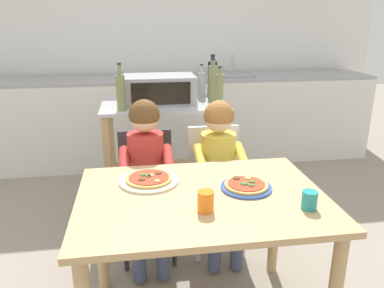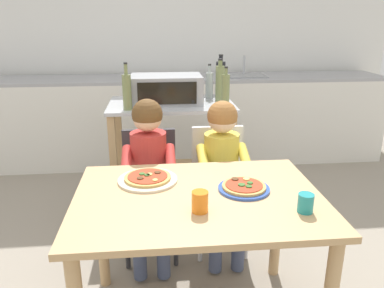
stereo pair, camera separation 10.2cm
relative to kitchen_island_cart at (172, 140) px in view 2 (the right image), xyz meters
The scene contains 19 objects.
ground_plane 0.62m from the kitchen_island_cart, 70.38° to the right, with size 11.01×11.01×0.00m, color gray.
back_wall_tiled 1.71m from the kitchen_island_cart, 87.59° to the left, with size 4.99×0.14×2.70m.
kitchen_counter 1.13m from the kitchen_island_cart, 86.68° to the left, with size 4.49×0.60×1.11m.
kitchen_island_cart is the anchor object (origin of this frame).
toaster_oven 0.40m from the kitchen_island_cart, behind, with size 0.53×0.34×0.21m.
bottle_squat_spirits 0.60m from the kitchen_island_cart, 28.45° to the right, with size 0.06×0.06×0.30m.
bottle_clear_vinegar 0.54m from the kitchen_island_cart, 26.89° to the left, with size 0.06×0.06×0.27m.
bottle_brown_beer 0.57m from the kitchen_island_cart, 147.63° to the right, with size 0.06×0.06×0.33m.
bottle_dark_olive_oil 0.58m from the kitchen_island_cart, ahead, with size 0.07×0.07×0.33m.
bottle_tall_green_wine 0.63m from the kitchen_island_cart, 24.24° to the left, with size 0.08×0.08×0.34m.
dining_table 1.28m from the kitchen_island_cart, 87.14° to the right, with size 1.14×0.82×0.73m.
dining_chair_left 0.62m from the kitchen_island_cart, 106.14° to the right, with size 0.36×0.36×0.81m.
dining_chair_right 0.64m from the kitchen_island_cart, 63.00° to the right, with size 0.36×0.36×0.81m.
child_in_red_shirt 0.73m from the kitchen_island_cart, 103.50° to the right, with size 0.32×0.42×1.03m.
child_in_yellow_shirt 0.74m from the kitchen_island_cart, 67.29° to the right, with size 0.32×0.42×1.01m.
pizza_plate_cream 1.12m from the kitchen_island_cart, 98.86° to the right, with size 0.30×0.30×0.03m.
pizza_plate_blue_rimmed 1.29m from the kitchen_island_cart, 77.03° to the right, with size 0.24×0.24×0.03m.
drinking_cup_teal 1.57m from the kitchen_island_cart, 71.52° to the right, with size 0.07×0.07×0.08m, color teal.
drinking_cup_orange 1.45m from the kitchen_island_cart, 87.88° to the right, with size 0.07×0.07×0.09m, color orange.
Camera 2 is at (-0.19, -1.59, 1.51)m, focal length 35.75 mm.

